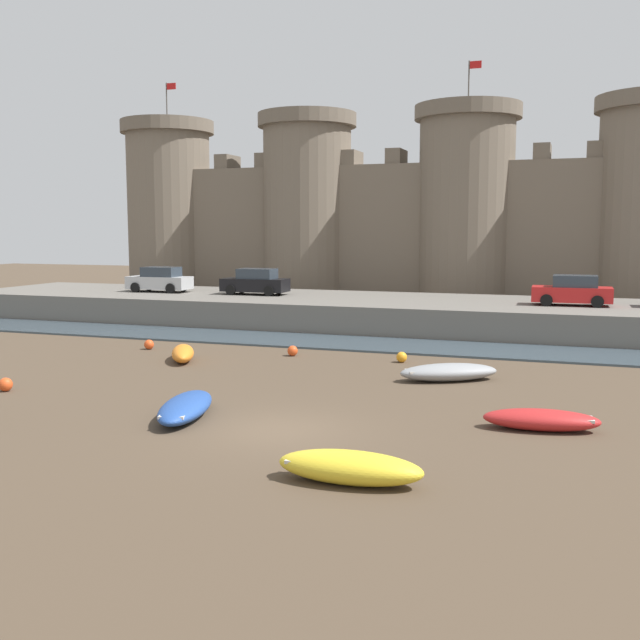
{
  "coord_description": "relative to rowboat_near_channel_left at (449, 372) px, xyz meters",
  "views": [
    {
      "loc": [
        7.93,
        -19.19,
        5.71
      ],
      "look_at": [
        -0.7,
        5.49,
        2.5
      ],
      "focal_mm": 42.0,
      "sensor_mm": 36.0,
      "label": 1
    }
  ],
  "objects": [
    {
      "name": "ground_plane",
      "position": [
        -3.36,
        -8.56,
        -0.34
      ],
      "size": [
        160.0,
        160.0,
        0.0
      ],
      "primitive_type": "plane",
      "color": "#4C3D2D"
    },
    {
      "name": "mooring_buoy_near_shore",
      "position": [
        -2.55,
        3.19,
        -0.11
      ],
      "size": [
        0.46,
        0.46,
        0.46
      ],
      "primitive_type": "sphere",
      "color": "orange",
      "rests_on": "ground"
    },
    {
      "name": "car_quay_west",
      "position": [
        4.17,
        14.3,
        2.04
      ],
      "size": [
        4.14,
        1.96,
        1.62
      ],
      "color": "red",
      "rests_on": "quay_road"
    },
    {
      "name": "water_channel",
      "position": [
        -3.36,
        7.4,
        -0.29
      ],
      "size": [
        80.0,
        4.5,
        0.1
      ],
      "primitive_type": "cube",
      "color": "#3D4C56",
      "rests_on": "ground"
    },
    {
      "name": "car_quay_centre_east",
      "position": [
        -14.58,
        14.8,
        2.04
      ],
      "size": [
        4.14,
        1.96,
        1.62
      ],
      "color": "black",
      "rests_on": "quay_road"
    },
    {
      "name": "mooring_buoy_off_centre",
      "position": [
        -14.67,
        2.66,
        -0.11
      ],
      "size": [
        0.46,
        0.46,
        0.46
      ],
      "primitive_type": "sphere",
      "color": "#E04C1E",
      "rests_on": "ground"
    },
    {
      "name": "car_quay_centre_west",
      "position": [
        -21.26,
        14.57,
        2.04
      ],
      "size": [
        4.14,
        1.96,
        1.62
      ],
      "color": "#B2B5B7",
      "rests_on": "quay_road"
    },
    {
      "name": "mooring_buoy_mid_mud",
      "position": [
        -14.43,
        -7.01,
        -0.1
      ],
      "size": [
        0.49,
        0.49,
        0.49
      ],
      "primitive_type": "sphere",
      "color": "#E04C1E",
      "rests_on": "ground"
    },
    {
      "name": "rowboat_near_channel_right",
      "position": [
        -6.62,
        -8.15,
        -0.01
      ],
      "size": [
        2.29,
        4.11,
        0.63
      ],
      "color": "#234793",
      "rests_on": "ground"
    },
    {
      "name": "mooring_buoy_near_channel",
      "position": [
        -7.56,
        3.19,
        -0.11
      ],
      "size": [
        0.47,
        0.47,
        0.47
      ],
      "primitive_type": "sphere",
      "color": "#E04C1E",
      "rests_on": "ground"
    },
    {
      "name": "rowboat_foreground_centre",
      "position": [
        -11.57,
        0.4,
        0.01
      ],
      "size": [
        2.24,
        3.08,
        0.68
      ],
      "color": "orange",
      "rests_on": "ground"
    },
    {
      "name": "rowboat_near_channel_left",
      "position": [
        0.0,
        0.0,
        0.0
      ],
      "size": [
        3.95,
        3.04,
        0.66
      ],
      "color": "gray",
      "rests_on": "ground"
    },
    {
      "name": "quay_road",
      "position": [
        -3.36,
        14.65,
        0.46
      ],
      "size": [
        59.98,
        10.0,
        1.6
      ],
      "primitive_type": "cube",
      "color": "#666059",
      "rests_on": "ground"
    },
    {
      "name": "castle",
      "position": [
        -3.36,
        26.27,
        6.29
      ],
      "size": [
        55.41,
        7.43,
        17.26
      ],
      "color": "#706354",
      "rests_on": "ground"
    },
    {
      "name": "rowboat_foreground_right",
      "position": [
        -0.17,
        -12.16,
        0.04
      ],
      "size": [
        3.4,
        1.31,
        0.74
      ],
      "color": "yellow",
      "rests_on": "ground"
    },
    {
      "name": "rowboat_foreground_left",
      "position": [
        3.67,
        -6.08,
        -0.03
      ],
      "size": [
        3.37,
        1.52,
        0.6
      ],
      "color": "red",
      "rests_on": "ground"
    }
  ]
}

